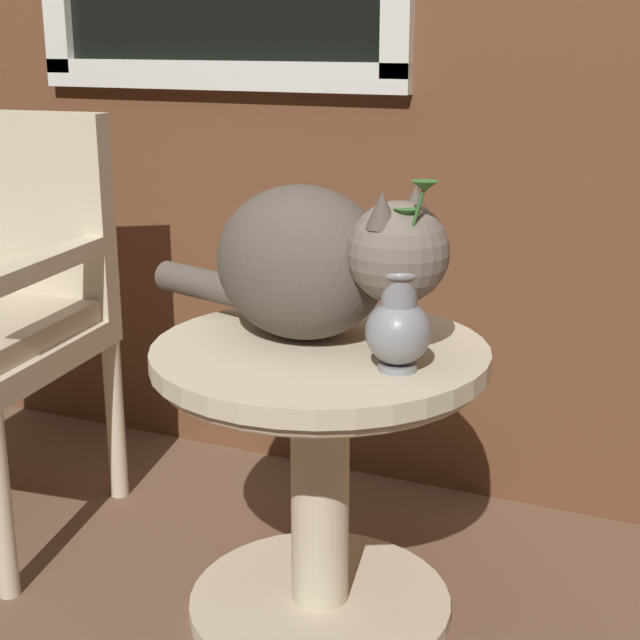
# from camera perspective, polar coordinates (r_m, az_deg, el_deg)

# --- Properties ---
(wicker_side_table) EXTENTS (0.62, 0.62, 0.55)m
(wicker_side_table) POSITION_cam_1_polar(r_m,az_deg,el_deg) (1.82, 0.00, -7.06)
(wicker_side_table) COLOR beige
(wicker_side_table) RESTS_ON ground_plane
(cat) EXTENTS (0.67, 0.37, 0.30)m
(cat) POSITION_cam_1_polar(r_m,az_deg,el_deg) (1.76, -0.40, 3.51)
(cat) COLOR brown
(cat) RESTS_ON wicker_side_table
(pewter_vase_with_ivy) EXTENTS (0.12, 0.11, 0.32)m
(pewter_vase_with_ivy) POSITION_cam_1_polar(r_m,az_deg,el_deg) (1.61, 4.73, 0.02)
(pewter_vase_with_ivy) COLOR gray
(pewter_vase_with_ivy) RESTS_ON wicker_side_table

